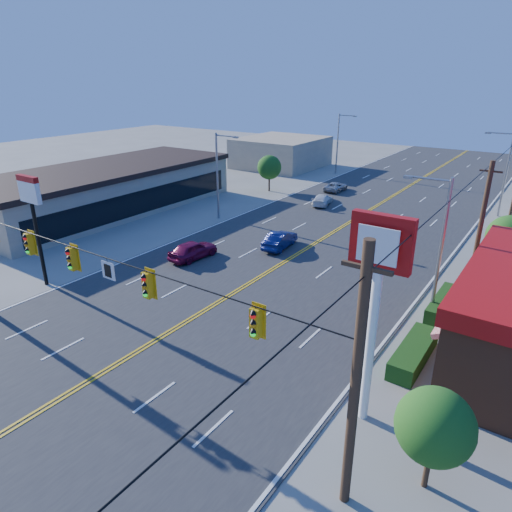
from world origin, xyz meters
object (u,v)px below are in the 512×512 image
Objects in this scene: kfc_pylon at (377,281)px; car_white at (322,200)px; car_magenta at (193,250)px; car_blue at (280,240)px; car_silver at (336,187)px; signal_span at (90,276)px; pizza_hut_sign at (33,208)px.

car_white is at bearing 119.80° from kfc_pylon.
car_magenta is 6.97m from car_blue.
car_magenta is (-17.01, 8.82, -5.36)m from kfc_pylon.
car_white is at bearing 102.62° from car_silver.
car_blue is (-1.78, 18.44, -4.23)m from signal_span.
signal_span is 32.50m from car_white.
car_blue is (9.10, 14.44, -4.53)m from pizza_hut_sign.
signal_span is 14.72m from car_magenta.
pizza_hut_sign reaches higher than car_silver.
kfc_pylon is 32.55m from car_white.
car_magenta is 1.00× the size of car_blue.
car_silver is at bearing -83.88° from car_magenta.
car_blue is at bearing -120.93° from car_magenta.
signal_span reaches higher than car_magenta.
car_white reaches higher than car_silver.
car_blue is 1.04× the size of car_silver.
pizza_hut_sign is 1.78× the size of car_white.
pizza_hut_sign is 1.72× the size of car_magenta.
pizza_hut_sign reaches higher than car_magenta.
car_white is 1.01× the size of car_silver.
car_silver is (-4.51, 19.81, -0.12)m from car_blue.
car_blue is at bearing 131.76° from kfc_pylon.
pizza_hut_sign is at bearing 82.18° from car_silver.
signal_span is 6.12× the size of car_blue.
car_blue is (4.11, 5.63, -0.02)m from car_magenta.
car_blue is at bearing 57.77° from pizza_hut_sign.
pizza_hut_sign is 1.72× the size of car_blue.
car_blue is 1.04× the size of car_white.
signal_span is at bearing 89.04° from car_blue.
kfc_pylon is 20.10m from car_blue.
car_silver is (-6.28, 38.25, -4.35)m from signal_span.
signal_span is 6.33× the size of car_white.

